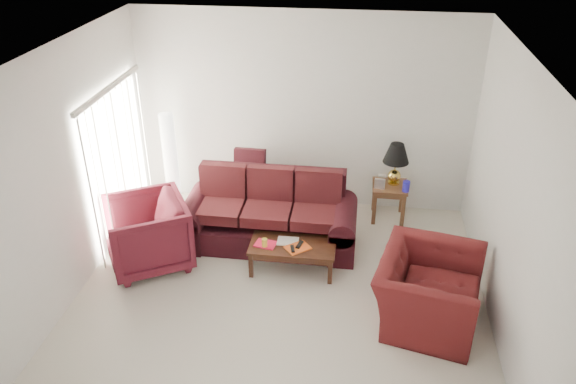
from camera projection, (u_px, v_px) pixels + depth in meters
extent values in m
plane|color=beige|center=(279.00, 300.00, 6.89)|extent=(5.00, 5.00, 0.00)
cube|color=silver|center=(120.00, 163.00, 7.78)|extent=(0.10, 2.00, 2.16)
cube|color=black|center=(250.00, 164.00, 8.45)|extent=(0.48, 0.24, 0.49)
cube|color=silver|center=(380.00, 184.00, 8.20)|extent=(0.16, 0.08, 0.15)
cylinder|color=#1E18A1|center=(406.00, 186.00, 8.12)|extent=(0.12, 0.12, 0.16)
cube|color=silver|center=(382.00, 176.00, 8.44)|extent=(0.12, 0.14, 0.05)
imported|color=#49111A|center=(147.00, 234.00, 7.33)|extent=(1.40, 1.39, 0.94)
imported|color=#420F10|center=(428.00, 290.00, 6.40)|extent=(1.37, 1.49, 0.82)
cube|color=red|center=(266.00, 244.00, 7.25)|extent=(0.30, 0.25, 0.02)
cube|color=silver|center=(288.00, 241.00, 7.31)|extent=(0.28, 0.21, 0.02)
cube|color=#CB4D17|center=(298.00, 248.00, 7.18)|extent=(0.37, 0.36, 0.02)
cube|color=black|center=(293.00, 249.00, 7.12)|extent=(0.08, 0.16, 0.02)
cube|color=black|center=(300.00, 244.00, 7.20)|extent=(0.09, 0.18, 0.02)
cylinder|color=gold|center=(265.00, 243.00, 7.17)|extent=(0.09, 0.09, 0.12)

